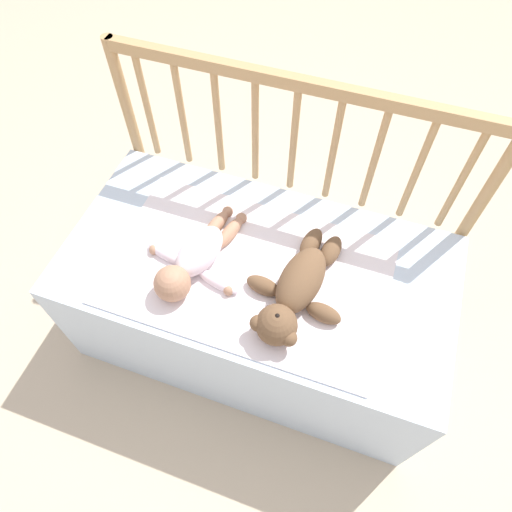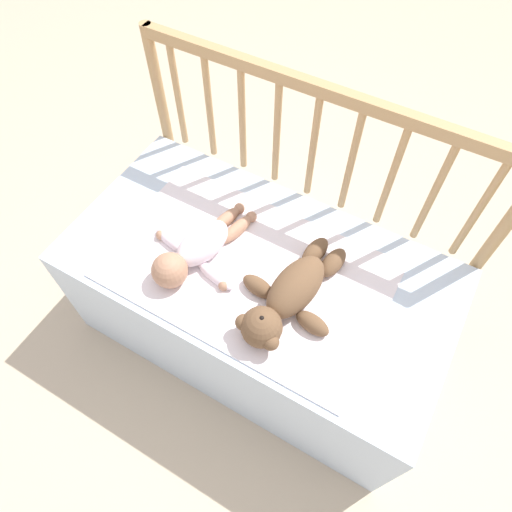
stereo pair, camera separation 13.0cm
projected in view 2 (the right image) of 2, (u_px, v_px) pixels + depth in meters
The scene contains 6 objects.
ground_plane at pixel (258, 329), 1.74m from camera, with size 12.00×12.00×0.00m, color #C6B293.
crib_mattress at pixel (258, 301), 1.55m from camera, with size 1.17×0.61×0.47m.
crib_rail at pixel (312, 159), 1.39m from camera, with size 1.17×0.04×0.88m.
blanket at pixel (247, 270), 1.34m from camera, with size 0.81×0.50×0.01m.
teddy_bear at pixel (289, 296), 1.24m from camera, with size 0.29×0.42×0.11m.
baby at pixel (197, 249), 1.33m from camera, with size 0.32×0.38×0.10m.
Camera 2 is at (0.35, -0.64, 1.61)m, focal length 32.00 mm.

